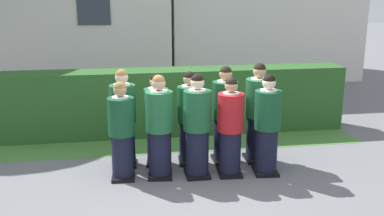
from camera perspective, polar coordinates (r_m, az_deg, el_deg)
name	(u,v)px	position (r m, az deg, el deg)	size (l,w,h in m)	color
ground_plane	(195,175)	(7.41, 0.35, -8.44)	(60.00, 60.00, 0.00)	slate
student_front_row_0	(122,133)	(7.13, -8.88, -3.18)	(0.41, 0.46, 1.57)	black
student_front_row_1	(159,129)	(7.12, -4.13, -2.67)	(0.43, 0.54, 1.66)	black
student_front_row_2	(197,128)	(7.13, 0.67, -2.57)	(0.44, 0.52, 1.67)	black
student_in_red_blazer	(230,129)	(7.21, 4.88, -2.71)	(0.42, 0.48, 1.60)	black
student_front_row_4	(267,127)	(7.34, 9.47, -2.39)	(0.43, 0.51, 1.64)	black
student_rear_row_0	(123,120)	(7.65, -8.67, -1.55)	(0.43, 0.48, 1.66)	black
student_rear_row_1	(157,122)	(7.66, -4.49, -1.75)	(0.41, 0.49, 1.57)	black
student_rear_row_2	(190,120)	(7.67, -0.31, -1.54)	(0.42, 0.52, 1.61)	black
student_rear_row_3	(225,117)	(7.74, 4.17, -1.14)	(0.44, 0.53, 1.69)	black
student_rear_row_4	(258,115)	(7.84, 8.34, -0.88)	(0.45, 0.54, 1.73)	black
hedge	(177,101)	(9.34, -1.89, 0.86)	(7.00, 0.70, 1.34)	#285623
lawn_strip	(183,144)	(8.77, -1.21, -4.63)	(7.00, 0.90, 0.01)	#477A38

